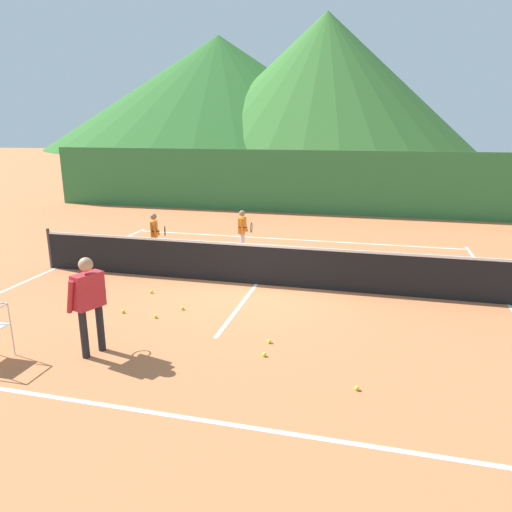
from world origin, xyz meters
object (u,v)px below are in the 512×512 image
Objects in this scene: tennis_ball_1 at (269,341)px; tennis_net at (257,264)px; tennis_ball_8 at (156,316)px; tennis_ball_0 at (151,292)px; tennis_ball_6 at (264,354)px; instructor at (89,297)px; tennis_ball_4 at (123,311)px; tennis_ball_2 at (357,388)px; student_0 at (155,232)px; tennis_ball_5 at (182,308)px; student_1 at (243,228)px; tennis_ball_7 at (79,283)px.

tennis_net is at bearing 108.03° from tennis_ball_1.
tennis_net is 2.85m from tennis_ball_8.
tennis_ball_6 is (3.12, -2.30, 0.00)m from tennis_ball_0.
tennis_ball_4 is (-0.42, 1.67, -0.95)m from instructor.
instructor is 23.98× the size of tennis_ball_1.
instructor is 4.32m from tennis_ball_2.
tennis_net is 3.59m from student_0.
tennis_ball_1 is at bearing -30.27° from tennis_ball_0.
tennis_ball_5 is (1.08, 0.44, 0.00)m from tennis_ball_4.
student_0 is 2.48m from student_1.
student_0 is 6.55m from tennis_ball_6.
tennis_ball_5 and tennis_ball_6 have the same top height.
tennis_ball_6 is (3.14, -1.10, 0.00)m from tennis_ball_4.
student_0 is (-3.27, 1.47, 0.27)m from tennis_net.
tennis_net is 164.22× the size of tennis_ball_0.
tennis_net reaches higher than tennis_ball_5.
tennis_net reaches higher than tennis_ball_6.
student_0 is 8.05m from tennis_ball_2.
tennis_ball_7 is 1.00× the size of tennis_ball_8.
tennis_ball_7 is at bearing 152.11° from tennis_ball_8.
tennis_ball_2 is at bearing -23.46° from tennis_ball_8.
tennis_ball_6 is at bearing -36.38° from tennis_ball_0.
instructor is 23.98× the size of tennis_ball_4.
tennis_net is 3.22m from tennis_ball_4.
student_1 is 18.77× the size of tennis_ball_8.
tennis_ball_6 is at bearing -36.88° from tennis_ball_5.
tennis_net reaches higher than tennis_ball_8.
student_0 reaches higher than tennis_ball_6.
tennis_net is at bearing -24.21° from student_0.
tennis_ball_5 and tennis_ball_7 have the same top height.
tennis_ball_0 and tennis_ball_1 have the same top height.
tennis_net is 2.47m from tennis_ball_0.
instructor reaches higher than tennis_ball_4.
student_0 is at bearing 135.79° from tennis_ball_2.
tennis_ball_8 is (2.62, -1.38, 0.00)m from tennis_ball_7.
tennis_ball_0 is 5.48m from tennis_ball_2.
tennis_ball_7 is (-2.29, 2.97, -0.95)m from instructor.
tennis_ball_1 is (2.01, -5.54, -0.73)m from student_1.
tennis_ball_0 is at bearing -66.60° from student_0.
tennis_ball_2 is at bearing -24.08° from tennis_ball_6.
student_0 is 18.87× the size of tennis_ball_7.
instructor reaches higher than tennis_ball_8.
tennis_ball_5 is (-2.04, 1.06, 0.00)m from tennis_ball_1.
tennis_net is at bearing 14.54° from tennis_ball_7.
student_1 reaches higher than tennis_ball_5.
instructor reaches higher than student_1.
student_1 is 18.77× the size of tennis_ball_6.
tennis_ball_5 is (-0.02, -4.48, -0.73)m from student_1.
tennis_ball_0 and tennis_ball_6 have the same top height.
tennis_ball_6 is 1.00× the size of tennis_ball_7.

